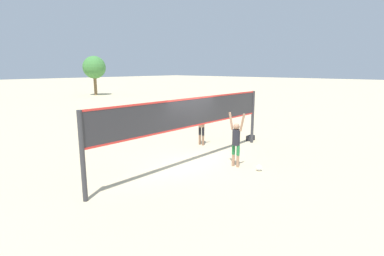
# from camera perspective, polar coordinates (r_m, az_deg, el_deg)

# --- Properties ---
(ground_plane) EXTENTS (200.00, 200.00, 0.00)m
(ground_plane) POSITION_cam_1_polar(r_m,az_deg,el_deg) (11.45, -0.00, -6.77)
(ground_plane) COLOR beige
(volleyball_net) EXTENTS (8.88, 0.14, 2.50)m
(volleyball_net) POSITION_cam_1_polar(r_m,az_deg,el_deg) (11.03, -0.00, 1.91)
(volleyball_net) COLOR #38383D
(volleyball_net) RESTS_ON ground_plane
(player_spiker) EXTENTS (0.28, 0.69, 2.00)m
(player_spiker) POSITION_cam_1_polar(r_m,az_deg,el_deg) (10.94, 8.40, -2.07)
(player_spiker) COLOR tan
(player_spiker) RESTS_ON ground_plane
(player_blocker) EXTENTS (0.28, 0.70, 2.12)m
(player_blocker) POSITION_cam_1_polar(r_m,az_deg,el_deg) (13.92, 1.83, 1.22)
(player_blocker) COLOR #8C664C
(player_blocker) RESTS_ON ground_plane
(volleyball) EXTENTS (0.21, 0.21, 0.21)m
(volleyball) POSITION_cam_1_polar(r_m,az_deg,el_deg) (10.90, 12.65, -7.41)
(volleyball) COLOR white
(volleyball) RESTS_ON ground_plane
(gear_bag) EXTENTS (0.45, 0.25, 0.25)m
(gear_bag) POSITION_cam_1_polar(r_m,az_deg,el_deg) (15.26, 11.07, -1.87)
(gear_bag) COLOR #2D2D33
(gear_bag) RESTS_ON ground_plane
(tree_left_cluster) EXTENTS (2.96, 2.96, 5.14)m
(tree_left_cluster) POSITION_cam_1_polar(r_m,az_deg,el_deg) (42.28, -18.12, 10.88)
(tree_left_cluster) COLOR brown
(tree_left_cluster) RESTS_ON ground_plane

